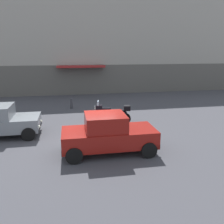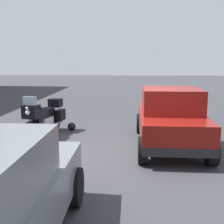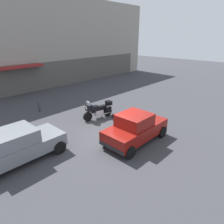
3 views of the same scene
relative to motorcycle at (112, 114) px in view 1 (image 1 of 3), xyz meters
name	(u,v)px [view 1 (image 1 of 3)]	position (x,y,z in m)	size (l,w,h in m)	color
ground_plane	(92,143)	(-1.45, -2.74, -0.62)	(80.00, 80.00, 0.00)	#38383D
building_facade_rear	(75,45)	(-1.45, 11.09, 4.01)	(38.77, 3.40, 9.35)	gray
motorcycle	(112,114)	(0.00, 0.00, 0.00)	(2.25, 0.96, 1.36)	black
helmet	(128,125)	(0.77, -0.72, -0.48)	(0.28, 0.28, 0.28)	black
car_hatchback_near	(108,134)	(-0.89, -3.82, 0.19)	(3.89, 1.82, 1.64)	maroon
bollard_curbside	(71,103)	(-2.19, 4.21, -0.20)	(0.16, 0.16, 0.80)	#333338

